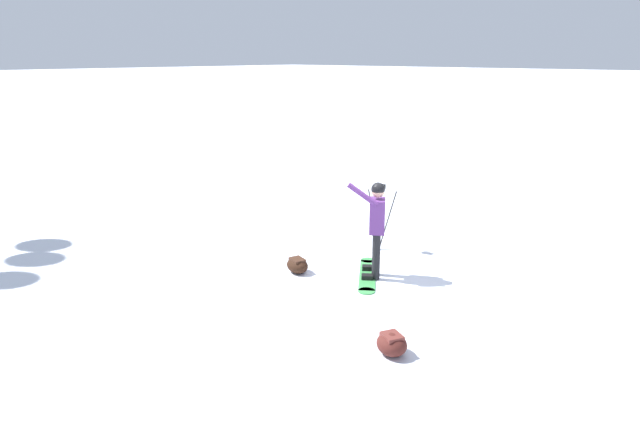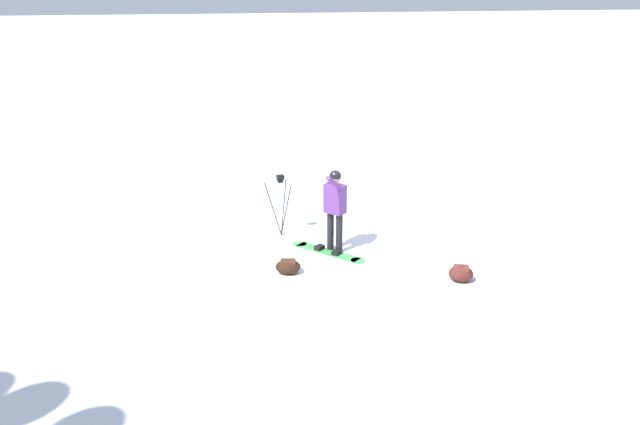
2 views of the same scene
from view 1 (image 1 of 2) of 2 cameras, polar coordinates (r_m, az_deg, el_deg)
ground_plane at (r=9.89m, az=5.86°, el=-7.25°), size 300.00×300.00×0.00m
snowboarder at (r=9.88m, az=5.72°, el=-0.76°), size 0.72×0.57×1.75m
snowboard at (r=10.27m, az=4.79°, el=-6.18°), size 1.47×1.16×0.10m
gear_bag_large at (r=10.33m, az=-2.29°, el=-5.29°), size 0.48×0.56×0.27m
camera_tripod at (r=11.32m, az=6.07°, el=0.92°), size 0.60×0.56×1.36m
gear_bag_small at (r=7.72m, az=7.22°, el=-12.93°), size 0.54×0.57×0.29m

